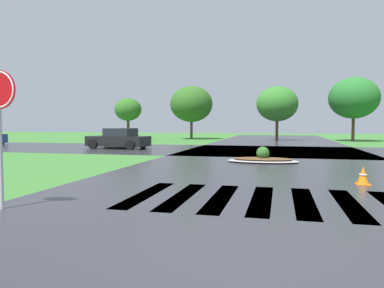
{
  "coord_description": "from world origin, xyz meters",
  "views": [
    {
      "loc": [
        0.38,
        -4.09,
        1.68
      ],
      "look_at": [
        -2.92,
        9.53,
        0.89
      ],
      "focal_mm": 34.07,
      "sensor_mm": 36.0,
      "label": 1
    }
  ],
  "objects": [
    {
      "name": "drainage_pipe_stack",
      "position": [
        -10.18,
        18.31,
        0.47
      ],
      "size": [
        1.6,
        1.05,
        0.94
      ],
      "color": "#9E9B93",
      "rests_on": "ground"
    },
    {
      "name": "car_dark_suv",
      "position": [
        -10.16,
        18.51,
        0.63
      ],
      "size": [
        4.22,
        2.33,
        1.37
      ],
      "rotation": [
        0.0,
        0.0,
        3.05
      ],
      "color": "black",
      "rests_on": "ground"
    },
    {
      "name": "asphalt_cross_road",
      "position": [
        0.0,
        18.84,
        0.0
      ],
      "size": [
        90.0,
        9.71,
        0.01
      ],
      "primitive_type": "cube",
      "color": "#2B2B30",
      "rests_on": "ground"
    },
    {
      "name": "background_treeline",
      "position": [
        5.59,
        32.94,
        3.96
      ],
      "size": [
        43.03,
        6.62,
        6.57
      ],
      "color": "#4C3823",
      "rests_on": "ground"
    },
    {
      "name": "crosswalk_stripes",
      "position": [
        0.0,
        3.99,
        0.0
      ],
      "size": [
        5.85,
        3.28,
        0.01
      ],
      "color": "white",
      "rests_on": "ground"
    },
    {
      "name": "traffic_cone",
      "position": [
        2.61,
        6.64,
        0.24
      ],
      "size": [
        0.36,
        0.36,
        0.51
      ],
      "color": "orange",
      "rests_on": "ground"
    },
    {
      "name": "asphalt_roadway",
      "position": [
        0.0,
        10.0,
        0.0
      ],
      "size": [
        10.79,
        80.0,
        0.01
      ],
      "primitive_type": "cube",
      "color": "#2B2B30",
      "rests_on": "ground"
    },
    {
      "name": "ground_plane",
      "position": [
        0.0,
        0.0,
        -0.05
      ],
      "size": [
        120.0,
        120.0,
        0.1
      ],
      "primitive_type": "cube",
      "color": "#38722D"
    },
    {
      "name": "median_island",
      "position": [
        -0.33,
        11.96,
        0.14
      ],
      "size": [
        3.09,
        1.63,
        0.68
      ],
      "color": "#9E9B93",
      "rests_on": "ground"
    }
  ]
}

